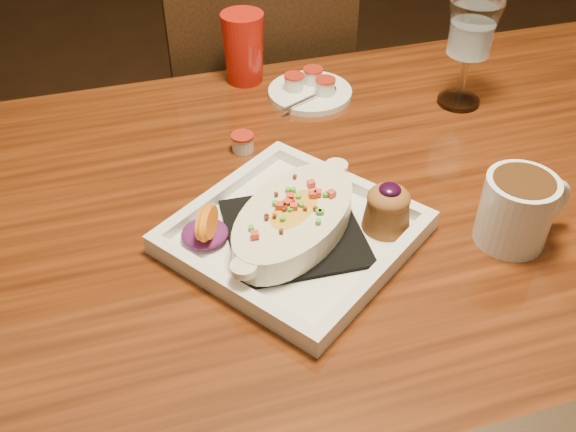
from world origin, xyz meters
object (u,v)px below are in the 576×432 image
object	(u,v)px
saucer	(310,90)
chair_far	(255,121)
red_tumbler	(244,48)
goblet	(471,34)
coffee_mug	(519,207)
plate	(301,224)
table	(349,242)

from	to	relation	value
saucer	chair_far	bearing A→B (deg)	95.66
chair_far	red_tumbler	bearing A→B (deg)	72.93
goblet	chair_far	bearing A→B (deg)	123.79
chair_far	goblet	world-z (taller)	goblet
coffee_mug	saucer	xyz separation A→B (m)	(-0.15, 0.46, -0.04)
coffee_mug	goblet	world-z (taller)	goblet
coffee_mug	red_tumbler	world-z (taller)	red_tumbler
coffee_mug	saucer	distance (m)	0.48
plate	coffee_mug	world-z (taller)	coffee_mug
table	red_tumbler	world-z (taller)	red_tumbler
goblet	red_tumbler	distance (m)	0.41
coffee_mug	saucer	size ratio (longest dim) A/B	0.88
chair_far	table	bearing A→B (deg)	90.00
plate	saucer	bearing A→B (deg)	34.56
plate	chair_far	bearing A→B (deg)	45.99
table	plate	bearing A→B (deg)	-145.69
plate	red_tumbler	distance (m)	0.48
table	red_tumbler	bearing A→B (deg)	100.00
goblet	coffee_mug	bearing A→B (deg)	-107.05
coffee_mug	red_tumbler	size ratio (longest dim) A/B	1.03
plate	coffee_mug	size ratio (longest dim) A/B	2.96
table	goblet	xyz separation A→B (m)	(0.29, 0.20, 0.23)
chair_far	saucer	distance (m)	0.41
table	saucer	distance (m)	0.33
coffee_mug	goblet	size ratio (longest dim) A/B	0.71
saucer	coffee_mug	bearing A→B (deg)	-72.50
red_tumbler	goblet	bearing A→B (deg)	-29.04
table	chair_far	world-z (taller)	chair_far
chair_far	coffee_mug	size ratio (longest dim) A/B	6.76
coffee_mug	table	bearing A→B (deg)	134.13
chair_far	coffee_mug	bearing A→B (deg)	102.74
table	chair_far	xyz separation A→B (m)	(-0.00, 0.63, -0.15)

